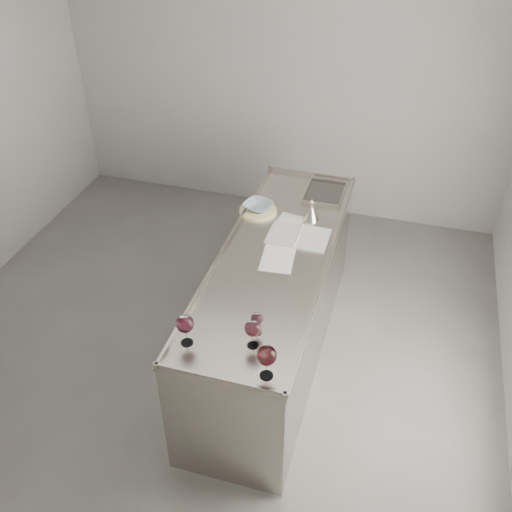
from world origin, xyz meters
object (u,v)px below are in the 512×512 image
(counter, at_px, (274,305))
(wine_glass_left, at_px, (185,324))
(ceramic_bowl, at_px, (258,206))
(wine_glass_right, at_px, (267,356))
(wine_glass_small, at_px, (257,319))
(wine_funnel, at_px, (311,213))
(wine_glass_middle, at_px, (253,329))
(notebook, at_px, (298,236))

(counter, xyz_separation_m, wine_glass_left, (-0.28, -0.97, 0.61))
(counter, xyz_separation_m, ceramic_bowl, (-0.28, 0.51, 0.51))
(wine_glass_right, xyz_separation_m, wine_glass_small, (-0.14, 0.30, -0.05))
(wine_glass_right, bearing_deg, ceramic_bowl, 107.72)
(wine_funnel, bearing_deg, wine_glass_middle, -91.87)
(counter, relative_size, wine_funnel, 13.15)
(wine_glass_left, xyz_separation_m, wine_glass_right, (0.51, -0.11, 0.01))
(wine_glass_small, bearing_deg, notebook, 89.17)
(notebook, bearing_deg, wine_glass_right, -83.71)
(wine_glass_middle, xyz_separation_m, wine_glass_small, (-0.01, 0.11, -0.03))
(counter, bearing_deg, wine_glass_left, -105.84)
(wine_glass_left, distance_m, ceramic_bowl, 1.49)
(counter, height_order, ceramic_bowl, ceramic_bowl)
(counter, height_order, notebook, counter)
(wine_glass_small, xyz_separation_m, notebook, (0.02, 1.04, -0.10))
(wine_glass_left, height_order, wine_glass_middle, wine_glass_left)
(wine_glass_small, bearing_deg, wine_glass_right, -64.83)
(wine_glass_left, height_order, notebook, wine_glass_left)
(wine_glass_right, height_order, wine_glass_small, wine_glass_right)
(wine_glass_middle, relative_size, wine_funnel, 1.01)
(counter, relative_size, wine_glass_middle, 13.02)
(wine_glass_left, relative_size, wine_funnel, 1.11)
(wine_glass_small, xyz_separation_m, wine_funnel, (0.05, 1.29, -0.05))
(wine_glass_middle, height_order, notebook, wine_glass_middle)
(wine_glass_left, distance_m, notebook, 1.29)
(wine_glass_small, xyz_separation_m, ceramic_bowl, (-0.37, 1.29, -0.06))
(ceramic_bowl, relative_size, wine_funnel, 1.19)
(wine_glass_left, bearing_deg, counter, 74.16)
(wine_glass_right, height_order, ceramic_bowl, wine_glass_right)
(wine_funnel, bearing_deg, counter, -105.46)
(wine_glass_left, relative_size, notebook, 0.46)
(notebook, relative_size, wine_funnel, 2.42)
(wine_glass_middle, xyz_separation_m, wine_funnel, (0.05, 1.40, -0.08))
(counter, bearing_deg, wine_funnel, 74.54)
(notebook, relative_size, ceramic_bowl, 2.04)
(counter, distance_m, notebook, 0.55)
(notebook, height_order, ceramic_bowl, ceramic_bowl)
(wine_glass_left, relative_size, ceramic_bowl, 0.93)
(counter, relative_size, wine_glass_small, 16.06)
(counter, xyz_separation_m, wine_glass_small, (0.09, -0.78, 0.57))
(notebook, xyz_separation_m, wine_funnel, (0.04, 0.26, 0.05))
(counter, relative_size, notebook, 5.43)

